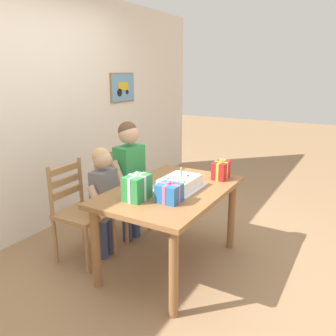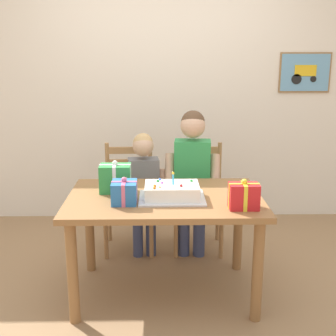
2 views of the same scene
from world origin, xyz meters
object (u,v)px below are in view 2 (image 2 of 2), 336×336
at_px(child_younger, 144,183).
at_px(gift_box_red_large, 115,178).
at_px(gift_box_corner_small, 244,196).
at_px(chair_right, 198,196).
at_px(dining_table, 165,210).
at_px(gift_box_beside_cake, 124,192).
at_px(child_older, 192,170).
at_px(chair_left, 129,197).
at_px(birthday_cake, 172,192).

bearing_deg(child_younger, gift_box_red_large, -109.81).
height_order(gift_box_corner_small, chair_right, gift_box_corner_small).
distance_m(dining_table, gift_box_corner_small, 0.59).
xyz_separation_m(gift_box_beside_cake, gift_box_corner_small, (0.76, -0.12, 0.01)).
relative_size(child_older, child_younger, 1.17).
height_order(gift_box_corner_small, chair_left, gift_box_corner_small).
distance_m(gift_box_red_large, child_younger, 0.56).
relative_size(birthday_cake, gift_box_red_large, 1.91).
bearing_deg(dining_table, birthday_cake, -51.96).
xyz_separation_m(gift_box_beside_cake, child_older, (0.50, 0.74, -0.05)).
xyz_separation_m(chair_right, child_older, (-0.07, -0.18, 0.29)).
bearing_deg(chair_left, chair_right, -0.00).
xyz_separation_m(gift_box_red_large, chair_right, (0.65, 0.69, -0.36)).
bearing_deg(birthday_cake, dining_table, 128.04).
distance_m(gift_box_red_large, child_older, 0.77).
distance_m(child_older, child_younger, 0.41).
distance_m(dining_table, chair_right, 0.86).
xyz_separation_m(dining_table, child_younger, (-0.16, 0.61, 0.01)).
relative_size(gift_box_beside_cake, gift_box_corner_small, 0.93).
xyz_separation_m(birthday_cake, gift_box_beside_cake, (-0.31, -0.07, 0.02)).
relative_size(gift_box_corner_small, child_older, 0.16).
xyz_separation_m(gift_box_red_large, child_younger, (0.18, 0.50, -0.19)).
distance_m(birthday_cake, gift_box_corner_small, 0.49).
relative_size(gift_box_corner_small, chair_left, 0.21).
distance_m(chair_left, child_younger, 0.29).
bearing_deg(chair_right, dining_table, -110.90).
distance_m(gift_box_beside_cake, chair_left, 0.99).
bearing_deg(chair_left, dining_table, -69.15).
bearing_deg(chair_left, gift_box_red_large, -93.61).
xyz_separation_m(dining_table, chair_left, (-0.30, 0.79, -0.16)).
distance_m(dining_table, child_older, 0.66).
distance_m(birthday_cake, chair_left, 0.98).
height_order(child_older, child_younger, child_older).
xyz_separation_m(birthday_cake, child_older, (0.19, 0.67, -0.03)).
bearing_deg(dining_table, chair_right, 69.10).
bearing_deg(child_older, gift_box_corner_small, -73.35).
height_order(dining_table, child_younger, child_younger).
height_order(dining_table, chair_left, chair_left).
distance_m(gift_box_red_large, chair_right, 1.01).
bearing_deg(child_younger, gift_box_corner_small, -52.85).
bearing_deg(gift_box_red_large, dining_table, -17.35).
height_order(chair_left, child_older, child_older).
distance_m(gift_box_red_large, gift_box_beside_cake, 0.26).
relative_size(gift_box_red_large, chair_left, 0.25).
distance_m(dining_table, child_younger, 0.63).
xyz_separation_m(gift_box_beside_cake, child_younger, (0.10, 0.75, -0.16)).
bearing_deg(child_older, chair_left, 161.03).
xyz_separation_m(gift_box_corner_small, chair_right, (-0.19, 1.05, -0.35)).
relative_size(dining_table, chair_right, 1.44).
xyz_separation_m(gift_box_beside_cake, chair_left, (-0.04, 0.93, -0.34)).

